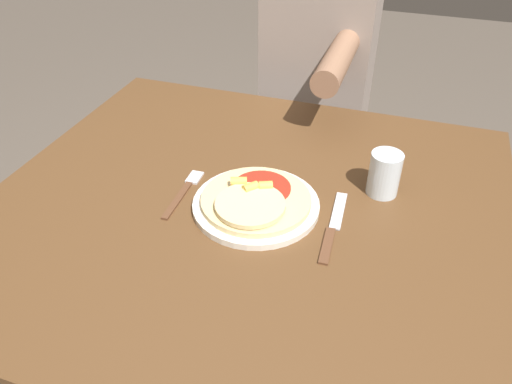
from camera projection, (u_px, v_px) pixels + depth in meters
The scene contains 7 objects.
dining_table at pixel (247, 241), 1.10m from camera, with size 1.07×0.99×0.74m.
plate at pixel (256, 205), 1.02m from camera, with size 0.26×0.26×0.01m.
pizza at pixel (255, 200), 1.01m from camera, with size 0.22×0.22×0.04m.
fork at pixel (185, 190), 1.07m from camera, with size 0.03×0.18×0.00m.
knife at pixel (333, 227), 0.97m from camera, with size 0.03×0.22×0.00m.
drinking_glass at pixel (384, 174), 1.04m from camera, with size 0.07×0.07×0.10m.
person_diner at pixel (317, 85), 1.60m from camera, with size 0.33×0.52×1.21m.
Camera 1 is at (0.28, -0.77, 1.37)m, focal length 35.00 mm.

